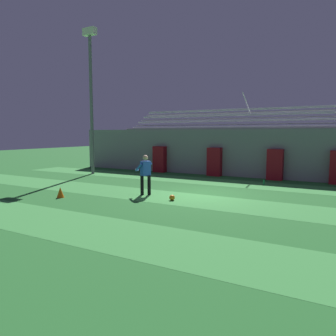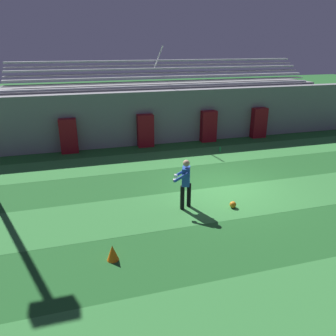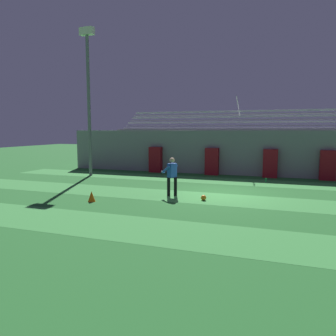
{
  "view_description": "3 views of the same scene",
  "coord_description": "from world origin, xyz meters",
  "px_view_note": "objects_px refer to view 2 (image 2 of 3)",
  "views": [
    {
      "loc": [
        5.5,
        -12.43,
        2.58
      ],
      "look_at": [
        -1.59,
        0.01,
        1.04
      ],
      "focal_mm": 35.0,
      "sensor_mm": 36.0,
      "label": 1
    },
    {
      "loc": [
        -5.21,
        -10.33,
        5.08
      ],
      "look_at": [
        -2.31,
        -0.23,
        1.09
      ],
      "focal_mm": 35.0,
      "sensor_mm": 36.0,
      "label": 2
    },
    {
      "loc": [
        2.56,
        -14.41,
        2.87
      ],
      "look_at": [
        -2.26,
        -0.94,
        1.18
      ],
      "focal_mm": 35.0,
      "sensor_mm": 36.0,
      "label": 3
    }
  ],
  "objects_px": {
    "padding_pillar_far_right": "(259,123)",
    "goalkeeper": "(185,181)",
    "padding_pillar_gate_right": "(208,126)",
    "traffic_cone": "(113,253)",
    "soccer_ball": "(233,205)",
    "water_bottle": "(220,149)",
    "padding_pillar_far_left": "(69,136)",
    "padding_pillar_gate_left": "(145,131)"
  },
  "relations": [
    {
      "from": "padding_pillar_gate_right",
      "to": "goalkeeper",
      "type": "height_order",
      "value": "padding_pillar_gate_right"
    },
    {
      "from": "padding_pillar_gate_right",
      "to": "traffic_cone",
      "type": "relative_size",
      "value": 4.04
    },
    {
      "from": "padding_pillar_far_left",
      "to": "water_bottle",
      "type": "relative_size",
      "value": 7.08
    },
    {
      "from": "goalkeeper",
      "to": "traffic_cone",
      "type": "bearing_deg",
      "value": -140.64
    },
    {
      "from": "padding_pillar_far_left",
      "to": "padding_pillar_far_right",
      "type": "relative_size",
      "value": 1.0
    },
    {
      "from": "padding_pillar_far_right",
      "to": "water_bottle",
      "type": "relative_size",
      "value": 7.08
    },
    {
      "from": "soccer_ball",
      "to": "padding_pillar_far_right",
      "type": "bearing_deg",
      "value": 54.74
    },
    {
      "from": "padding_pillar_gate_right",
      "to": "goalkeeper",
      "type": "relative_size",
      "value": 1.02
    },
    {
      "from": "padding_pillar_far_right",
      "to": "goalkeeper",
      "type": "bearing_deg",
      "value": -133.98
    },
    {
      "from": "padding_pillar_far_right",
      "to": "soccer_ball",
      "type": "height_order",
      "value": "padding_pillar_far_right"
    },
    {
      "from": "padding_pillar_gate_left",
      "to": "padding_pillar_gate_right",
      "type": "distance_m",
      "value": 3.54
    },
    {
      "from": "padding_pillar_far_right",
      "to": "soccer_ball",
      "type": "bearing_deg",
      "value": -125.26
    },
    {
      "from": "padding_pillar_far_right",
      "to": "traffic_cone",
      "type": "xyz_separation_m",
      "value": [
        -9.52,
        -9.3,
        -0.64
      ]
    },
    {
      "from": "traffic_cone",
      "to": "soccer_ball",
      "type": "bearing_deg",
      "value": 22.46
    },
    {
      "from": "padding_pillar_gate_right",
      "to": "traffic_cone",
      "type": "height_order",
      "value": "padding_pillar_gate_right"
    },
    {
      "from": "padding_pillar_gate_left",
      "to": "water_bottle",
      "type": "xyz_separation_m",
      "value": [
        3.41,
        -1.89,
        -0.73
      ]
    },
    {
      "from": "padding_pillar_far_left",
      "to": "padding_pillar_far_right",
      "type": "xyz_separation_m",
      "value": [
        10.49,
        0.0,
        0.0
      ]
    },
    {
      "from": "water_bottle",
      "to": "padding_pillar_far_left",
      "type": "bearing_deg",
      "value": 165.37
    },
    {
      "from": "traffic_cone",
      "to": "water_bottle",
      "type": "height_order",
      "value": "traffic_cone"
    },
    {
      "from": "padding_pillar_gate_left",
      "to": "traffic_cone",
      "type": "distance_m",
      "value": 9.75
    },
    {
      "from": "goalkeeper",
      "to": "padding_pillar_gate_right",
      "type": "bearing_deg",
      "value": 62.12
    },
    {
      "from": "padding_pillar_gate_right",
      "to": "soccer_ball",
      "type": "bearing_deg",
      "value": -106.54
    },
    {
      "from": "padding_pillar_far_right",
      "to": "goalkeeper",
      "type": "height_order",
      "value": "padding_pillar_far_right"
    },
    {
      "from": "traffic_cone",
      "to": "water_bottle",
      "type": "distance_m",
      "value": 9.71
    },
    {
      "from": "goalkeeper",
      "to": "traffic_cone",
      "type": "relative_size",
      "value": 3.98
    },
    {
      "from": "padding_pillar_far_left",
      "to": "water_bottle",
      "type": "xyz_separation_m",
      "value": [
        7.26,
        -1.89,
        -0.73
      ]
    },
    {
      "from": "goalkeeper",
      "to": "padding_pillar_far_right",
      "type": "bearing_deg",
      "value": 46.02
    },
    {
      "from": "padding_pillar_gate_right",
      "to": "traffic_cone",
      "type": "bearing_deg",
      "value": -124.6
    },
    {
      "from": "soccer_ball",
      "to": "water_bottle",
      "type": "bearing_deg",
      "value": 69.51
    },
    {
      "from": "padding_pillar_far_right",
      "to": "padding_pillar_gate_right",
      "type": "bearing_deg",
      "value": 180.0
    },
    {
      "from": "padding_pillar_gate_right",
      "to": "goalkeeper",
      "type": "distance_m",
      "value": 8.07
    },
    {
      "from": "water_bottle",
      "to": "soccer_ball",
      "type": "bearing_deg",
      "value": -110.49
    },
    {
      "from": "padding_pillar_gate_left",
      "to": "padding_pillar_far_left",
      "type": "relative_size",
      "value": 1.0
    },
    {
      "from": "padding_pillar_far_left",
      "to": "traffic_cone",
      "type": "relative_size",
      "value": 4.04
    },
    {
      "from": "soccer_ball",
      "to": "padding_pillar_gate_left",
      "type": "bearing_deg",
      "value": 99.65
    },
    {
      "from": "soccer_ball",
      "to": "traffic_cone",
      "type": "distance_m",
      "value": 4.51
    },
    {
      "from": "padding_pillar_far_left",
      "to": "goalkeeper",
      "type": "relative_size",
      "value": 1.02
    },
    {
      "from": "goalkeeper",
      "to": "traffic_cone",
      "type": "height_order",
      "value": "goalkeeper"
    },
    {
      "from": "goalkeeper",
      "to": "traffic_cone",
      "type": "distance_m",
      "value": 3.5
    },
    {
      "from": "traffic_cone",
      "to": "water_bottle",
      "type": "bearing_deg",
      "value": 49.65
    },
    {
      "from": "padding_pillar_gate_left",
      "to": "padding_pillar_gate_right",
      "type": "bearing_deg",
      "value": 0.0
    },
    {
      "from": "padding_pillar_gate_left",
      "to": "goalkeeper",
      "type": "height_order",
      "value": "padding_pillar_gate_left"
    }
  ]
}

